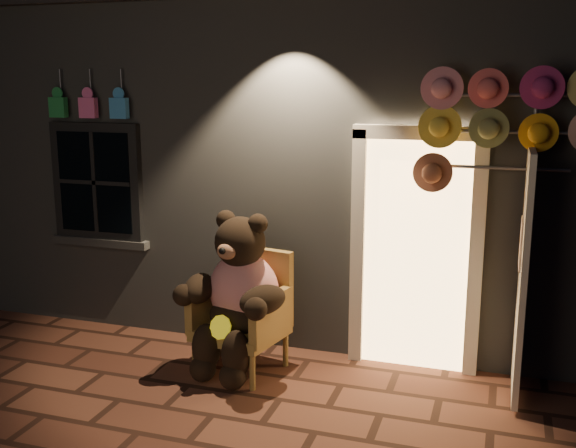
% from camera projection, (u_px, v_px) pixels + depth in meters
% --- Properties ---
extents(ground, '(60.00, 60.00, 0.00)m').
position_uv_depth(ground, '(212.00, 415.00, 5.27)').
color(ground, brown).
rests_on(ground, ground).
extents(shop_building, '(7.30, 5.95, 3.51)m').
position_uv_depth(shop_building, '(338.00, 146.00, 8.61)').
color(shop_building, slate).
rests_on(shop_building, ground).
extents(wicker_armchair, '(0.85, 0.79, 1.08)m').
position_uv_depth(wicker_armchair, '(246.00, 311.00, 6.05)').
color(wicker_armchair, olive).
rests_on(wicker_armchair, ground).
extents(teddy_bear, '(1.03, 0.89, 1.44)m').
position_uv_depth(teddy_bear, '(238.00, 295.00, 5.89)').
color(teddy_bear, '#B71314').
rests_on(teddy_bear, ground).
extents(hat_rack, '(1.51, 0.22, 2.67)m').
position_uv_depth(hat_rack, '(505.00, 123.00, 5.37)').
color(hat_rack, '#59595E').
rests_on(hat_rack, ground).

